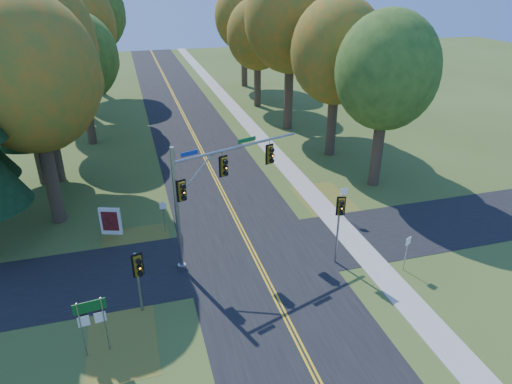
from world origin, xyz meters
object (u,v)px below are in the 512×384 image
object	(u,v)px
route_sign_cluster	(91,316)
info_kiosk	(111,221)
east_signal_pole	(340,214)
traffic_mast	(209,185)

from	to	relation	value
route_sign_cluster	info_kiosk	xyz separation A→B (m)	(0.62, 10.04, -1.08)
east_signal_pole	info_kiosk	world-z (taller)	east_signal_pole
east_signal_pole	info_kiosk	xyz separation A→B (m)	(-12.03, 6.82, -2.31)
traffic_mast	route_sign_cluster	size ratio (longest dim) A/B	2.66
traffic_mast	route_sign_cluster	distance (m)	8.78
traffic_mast	info_kiosk	bearing A→B (deg)	122.60
east_signal_pole	route_sign_cluster	size ratio (longest dim) A/B	1.51
east_signal_pole	info_kiosk	size ratio (longest dim) A/B	2.33
east_signal_pole	route_sign_cluster	bearing A→B (deg)	-151.36
traffic_mast	east_signal_pole	world-z (taller)	traffic_mast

